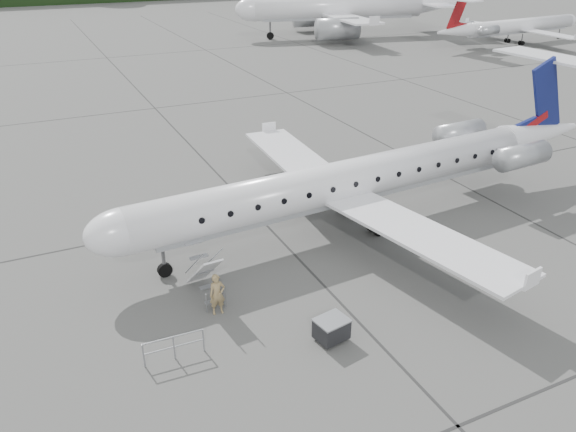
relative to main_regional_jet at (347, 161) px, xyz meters
name	(u,v)px	position (x,y,z in m)	size (l,w,h in m)	color
ground	(373,263)	(-0.60, -3.75, -3.77)	(320.00, 320.00, 0.00)	#565654
main_regional_jet	(347,161)	(0.00, 0.00, 0.00)	(29.39, 21.16, 7.54)	white
airstair	(204,272)	(-8.67, -2.97, -2.59)	(0.85, 2.52, 2.36)	white
passenger	(217,294)	(-8.58, -4.38, -2.86)	(0.66, 0.43, 1.81)	#8F794E
safety_railing	(174,348)	(-10.94, -6.40, -3.27)	(2.20, 0.08, 1.00)	gray
baggage_cart	(331,329)	(-5.22, -7.90, -3.26)	(1.17, 0.95, 1.01)	black
bg_regional_right	(523,18)	(52.93, 39.73, -0.29)	(26.54, 19.11, 6.96)	white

